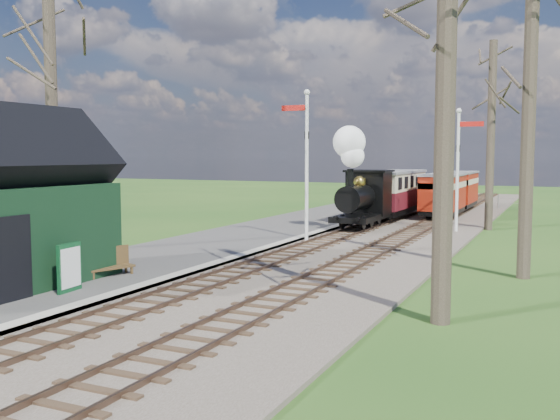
{
  "coord_description": "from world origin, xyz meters",
  "views": [
    {
      "loc": [
        8.85,
        -7.34,
        3.6
      ],
      "look_at": [
        -0.63,
        13.26,
        1.6
      ],
      "focal_mm": 40.0,
      "sensor_mm": 36.0,
      "label": 1
    }
  ],
  "objects": [
    {
      "name": "track_near",
      "position": [
        0.0,
        22.0,
        0.1
      ],
      "size": [
        1.6,
        60.0,
        0.15
      ],
      "color": "brown",
      "rests_on": "ground"
    },
    {
      "name": "platform",
      "position": [
        -3.5,
        14.0,
        0.1
      ],
      "size": [
        5.0,
        44.0,
        0.2
      ],
      "primitive_type": "cube",
      "color": "#474442",
      "rests_on": "ground"
    },
    {
      "name": "red_carriage_a",
      "position": [
        2.6,
        28.04,
        1.42
      ],
      "size": [
        1.94,
        4.8,
        2.04
      ],
      "color": "black",
      "rests_on": "ground"
    },
    {
      "name": "person",
      "position": [
        -2.99,
        3.7,
        0.89
      ],
      "size": [
        0.46,
        0.58,
        1.37
      ],
      "primitive_type": "imported",
      "rotation": [
        0.0,
        0.0,
        1.87
      ],
      "color": "black",
      "rests_on": "platform"
    },
    {
      "name": "track_far",
      "position": [
        2.6,
        22.0,
        0.1
      ],
      "size": [
        1.6,
        60.0,
        0.15
      ],
      "color": "brown",
      "rests_on": "ground"
    },
    {
      "name": "fence_line",
      "position": [
        0.3,
        36.0,
        0.55
      ],
      "size": [
        12.6,
        0.08,
        1.0
      ],
      "color": "slate",
      "rests_on": "ground"
    },
    {
      "name": "coping_strip",
      "position": [
        -1.2,
        14.0,
        0.1
      ],
      "size": [
        0.4,
        44.0,
        0.21
      ],
      "primitive_type": "cube",
      "color": "#B2AD9E",
      "rests_on": "ground"
    },
    {
      "name": "semaphore_far",
      "position": [
        4.37,
        22.0,
        3.35
      ],
      "size": [
        1.22,
        0.24,
        5.72
      ],
      "color": "silver",
      "rests_on": "ground"
    },
    {
      "name": "distant_hills",
      "position": [
        1.4,
        64.38,
        -16.21
      ],
      "size": [
        114.4,
        48.0,
        22.02
      ],
      "color": "#385B23",
      "rests_on": "ground"
    },
    {
      "name": "semaphore_near",
      "position": [
        -0.77,
        16.0,
        3.62
      ],
      "size": [
        1.22,
        0.24,
        6.22
      ],
      "color": "silver",
      "rests_on": "ground"
    },
    {
      "name": "bench",
      "position": [
        -2.85,
        6.44,
        0.58
      ],
      "size": [
        0.86,
        1.46,
        0.81
      ],
      "color": "#4C361B",
      "rests_on": "platform"
    },
    {
      "name": "coach",
      "position": [
        0.0,
        27.14,
        1.59
      ],
      "size": [
        2.2,
        7.56,
        2.32
      ],
      "color": "black",
      "rests_on": "ground"
    },
    {
      "name": "red_carriage_b",
      "position": [
        2.6,
        33.54,
        1.42
      ],
      "size": [
        1.94,
        4.8,
        2.04
      ],
      "color": "black",
      "rests_on": "ground"
    },
    {
      "name": "bare_trees",
      "position": [
        1.33,
        10.1,
        5.21
      ],
      "size": [
        15.51,
        22.39,
        12.0
      ],
      "color": "#382D23",
      "rests_on": "ground"
    },
    {
      "name": "sign_board",
      "position": [
        -2.32,
        4.38,
        0.81
      ],
      "size": [
        0.17,
        0.83,
        1.22
      ],
      "color": "#0E431F",
      "rests_on": "platform"
    },
    {
      "name": "ballast_bed",
      "position": [
        1.3,
        22.0,
        0.05
      ],
      "size": [
        8.0,
        60.0,
        0.1
      ],
      "primitive_type": "cube",
      "color": "brown",
      "rests_on": "ground"
    },
    {
      "name": "locomotive",
      "position": [
        -0.01,
        21.07,
        2.17
      ],
      "size": [
        1.89,
        4.41,
        4.72
      ],
      "color": "black",
      "rests_on": "ground"
    }
  ]
}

